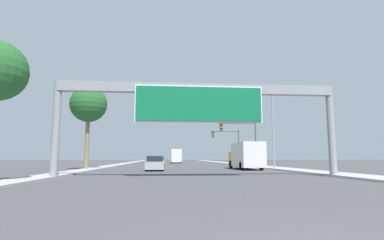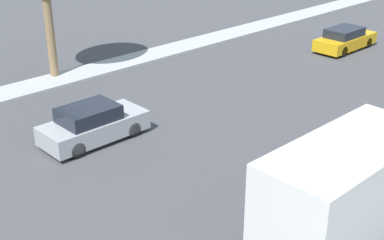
% 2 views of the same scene
% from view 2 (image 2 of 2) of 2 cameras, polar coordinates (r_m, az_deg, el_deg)
% --- Properties ---
extents(median_strip_left, '(2.00, 120.00, 0.15)m').
position_cam_2_polar(median_strip_left, '(49.20, 16.33, 11.91)').
color(median_strip_left, '#ACACAC').
rests_on(median_strip_left, ground).
extents(car_near_center, '(1.88, 4.37, 1.54)m').
position_cam_2_polar(car_near_center, '(22.02, -10.52, -0.46)').
color(car_near_center, '#A5A8AD').
rests_on(car_near_center, ground).
extents(car_mid_left, '(1.79, 4.59, 1.41)m').
position_cam_2_polar(car_mid_left, '(35.15, 16.01, 8.29)').
color(car_mid_left, gold).
rests_on(car_mid_left, ground).
extents(truck_box_secondary, '(2.50, 8.23, 3.08)m').
position_cam_2_polar(truck_box_secondary, '(16.76, 17.44, -6.26)').
color(truck_box_secondary, yellow).
rests_on(truck_box_secondary, ground).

